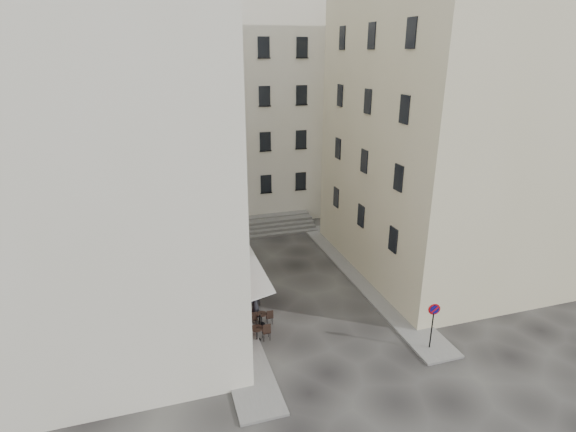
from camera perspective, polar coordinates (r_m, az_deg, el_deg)
name	(u,v)px	position (r m, az deg, el deg)	size (l,w,h in m)	color
ground	(312,311)	(25.76, 3.08, -11.97)	(90.00, 90.00, 0.00)	black
sidewalk_left	(221,288)	(28.14, -8.54, -9.06)	(2.00, 22.00, 0.12)	slate
sidewalk_right	(362,275)	(29.71, 9.32, -7.44)	(2.00, 18.00, 0.12)	slate
building_left	(88,127)	(23.83, -24.07, 10.30)	(12.20, 16.20, 20.60)	beige
building_right	(454,126)	(30.39, 20.29, 10.64)	(12.20, 14.20, 18.60)	beige
building_back	(228,106)	(40.23, -7.64, 13.70)	(18.20, 10.20, 18.60)	beige
cafe_storefront	(231,284)	(24.69, -7.21, -8.59)	(1.74, 7.30, 3.50)	#450E09
stone_steps	(259,226)	(36.39, -3.70, -1.33)	(9.00, 3.15, 0.80)	#595755
bollard_near	(260,322)	(23.87, -3.60, -13.33)	(0.12, 0.12, 0.98)	black
bollard_mid	(246,290)	(26.80, -5.40, -9.36)	(0.12, 0.12, 0.98)	black
bollard_far	(234,265)	(29.85, -6.81, -6.17)	(0.12, 0.12, 0.98)	black
no_parking_sign	(433,318)	(22.91, 17.96, -12.17)	(0.57, 0.17, 2.55)	black
bistro_table_a	(257,332)	(23.22, -4.01, -14.53)	(1.35, 0.63, 0.95)	black
bistro_table_b	(261,317)	(24.43, -3.39, -12.74)	(1.20, 0.56, 0.84)	black
bistro_table_c	(248,298)	(26.09, -5.16, -10.29)	(1.40, 0.66, 0.98)	black
bistro_table_d	(256,287)	(27.16, -4.14, -8.95)	(1.39, 0.65, 0.98)	black
bistro_table_e	(245,272)	(29.08, -5.43, -7.06)	(1.20, 0.56, 0.84)	black
pedestrian	(255,305)	(24.74, -4.19, -11.21)	(0.60, 0.40, 1.65)	black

